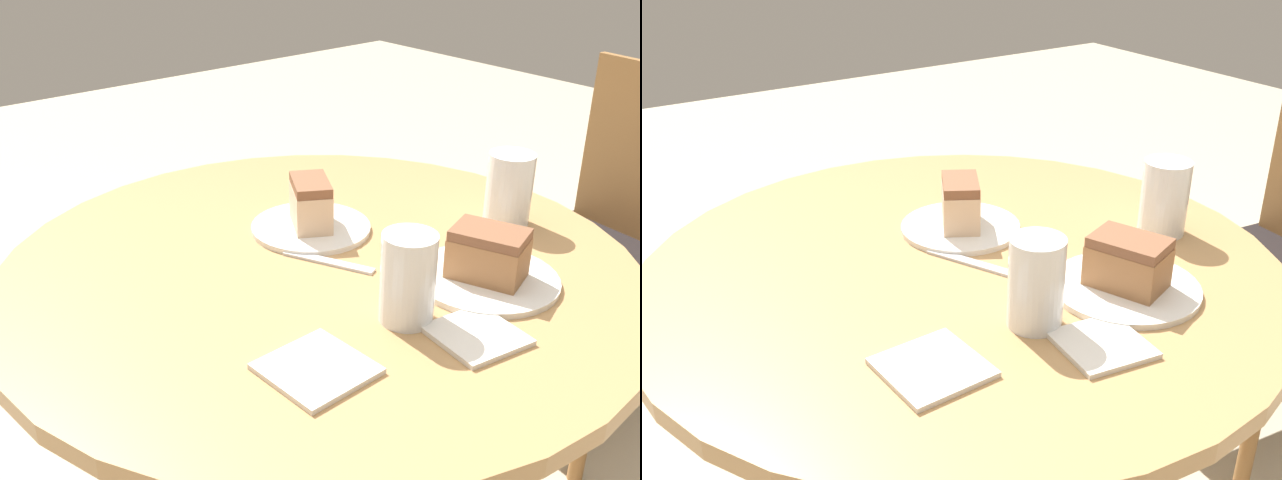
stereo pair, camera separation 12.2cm
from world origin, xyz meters
TOP-DOWN VIEW (x-y plane):
  - table at (0.00, 0.00)m, footprint 1.06×1.06m
  - plate_near at (-0.11, 0.07)m, footprint 0.22×0.22m
  - plate_far at (0.22, 0.16)m, footprint 0.23×0.23m
  - cake_slice_near at (-0.11, 0.07)m, footprint 0.12×0.11m
  - cake_slice_far at (0.22, 0.16)m, footprint 0.13×0.11m
  - glass_lemonade at (0.22, -0.02)m, footprint 0.08×0.08m
  - glass_water at (0.10, 0.36)m, footprint 0.08×0.08m
  - napkin_stack at (0.23, -0.20)m, footprint 0.13×0.13m
  - fork at (0.01, 0.01)m, footprint 0.16×0.08m
  - napkin_side at (0.31, 0.02)m, footprint 0.13×0.13m

SIDE VIEW (x-z plane):
  - table at x=0.00m, z-range 0.17..0.91m
  - fork at x=0.01m, z-range 0.74..0.74m
  - napkin_stack at x=0.23m, z-range 0.74..0.75m
  - napkin_side at x=0.31m, z-range 0.74..0.75m
  - plate_near at x=-0.11m, z-range 0.74..0.75m
  - plate_far at x=0.22m, z-range 0.74..0.75m
  - cake_slice_far at x=0.22m, z-range 0.75..0.83m
  - cake_slice_near at x=-0.11m, z-range 0.75..0.84m
  - glass_lemonade at x=0.22m, z-range 0.73..0.87m
  - glass_water at x=0.10m, z-range 0.73..0.87m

